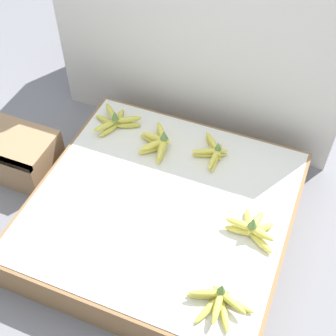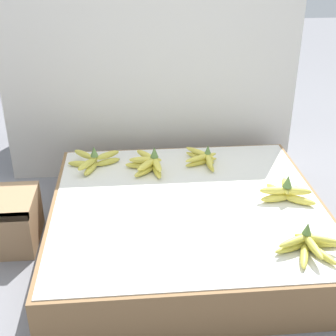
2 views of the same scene
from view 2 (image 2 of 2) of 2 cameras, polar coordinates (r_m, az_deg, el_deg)
ground_plane at (r=1.87m, az=2.30°, el=-8.96°), size 10.00×10.00×0.00m
display_platform at (r=1.82m, az=2.36°, el=-6.64°), size 1.02×0.99×0.18m
back_vendor_table at (r=2.48m, az=-2.40°, el=11.27°), size 1.37×0.59×0.84m
banana_bunch_front_right at (r=1.56m, az=16.82°, el=-8.97°), size 0.24×0.15×0.09m
banana_bunch_middle_right at (r=1.82m, az=14.17°, el=-2.84°), size 0.21×0.18×0.11m
banana_bunch_back_left at (r=2.04m, az=-9.12°, el=0.93°), size 0.23×0.22×0.10m
banana_bunch_back_midleft at (r=1.98m, az=-2.34°, el=0.57°), size 0.16×0.22×0.10m
banana_bunch_back_midright at (r=2.04m, az=4.34°, el=1.20°), size 0.16×0.21×0.08m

